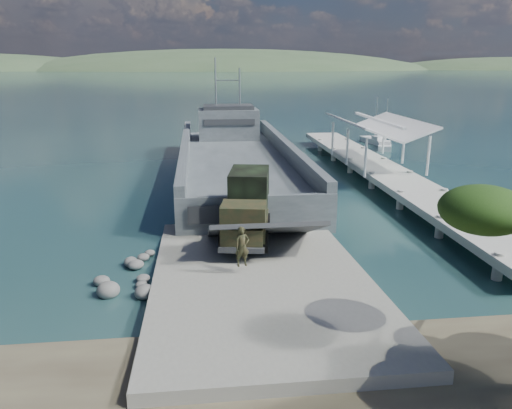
# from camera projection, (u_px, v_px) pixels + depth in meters

# --- Properties ---
(ground) EXTENTS (1400.00, 1400.00, 0.00)m
(ground) POSITION_uv_depth(u_px,v_px,m) (257.00, 274.00, 24.73)
(ground) COLOR #1C4143
(ground) RESTS_ON ground
(boat_ramp) EXTENTS (10.00, 18.00, 0.50)m
(boat_ramp) POSITION_uv_depth(u_px,v_px,m) (260.00, 277.00, 23.71)
(boat_ramp) COLOR gray
(boat_ramp) RESTS_ON ground
(shoreline_rocks) EXTENTS (3.20, 5.60, 0.90)m
(shoreline_rocks) POSITION_uv_depth(u_px,v_px,m) (131.00, 276.00, 24.52)
(shoreline_rocks) COLOR #585855
(shoreline_rocks) RESTS_ON ground
(distant_headlands) EXTENTS (1000.00, 240.00, 48.00)m
(distant_headlands) POSITION_uv_depth(u_px,v_px,m) (243.00, 70.00, 564.61)
(distant_headlands) COLOR #3D5736
(distant_headlands) RESTS_ON ground
(pier) EXTENTS (6.40, 44.00, 6.10)m
(pier) POSITION_uv_depth(u_px,v_px,m) (380.00, 162.00, 43.63)
(pier) COLOR #B8B6AD
(pier) RESTS_ON ground
(landing_craft) EXTENTS (9.76, 38.25, 11.34)m
(landing_craft) POSITION_uv_depth(u_px,v_px,m) (236.00, 167.00, 45.07)
(landing_craft) COLOR #464E53
(landing_craft) RESTS_ON ground
(military_truck) EXTENTS (3.61, 7.88, 3.52)m
(military_truck) POSITION_uv_depth(u_px,v_px,m) (248.00, 206.00, 28.25)
(military_truck) COLOR black
(military_truck) RESTS_ON boat_ramp
(soldier) EXTENTS (0.78, 0.60, 1.91)m
(soldier) POSITION_uv_depth(u_px,v_px,m) (242.00, 254.00, 23.31)
(soldier) COLOR black
(soldier) RESTS_ON boat_ramp
(sailboat_near) EXTENTS (3.05, 5.21, 6.11)m
(sailboat_near) POSITION_uv_depth(u_px,v_px,m) (384.00, 146.00, 59.79)
(sailboat_near) COLOR white
(sailboat_near) RESTS_ON ground
(sailboat_far) EXTENTS (2.48, 5.15, 6.03)m
(sailboat_far) POSITION_uv_depth(u_px,v_px,m) (375.00, 141.00, 63.41)
(sailboat_far) COLOR white
(sailboat_far) RESTS_ON ground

